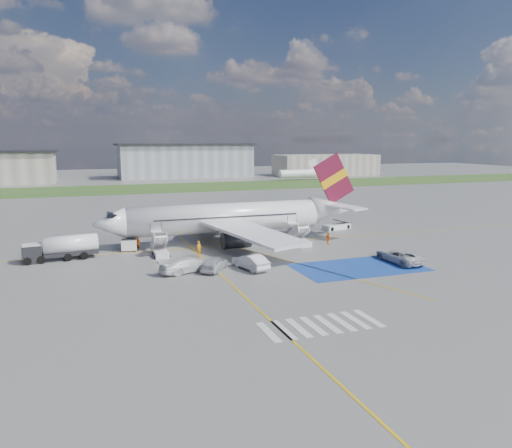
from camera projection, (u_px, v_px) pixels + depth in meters
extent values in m
plane|color=#60605E|center=(260.00, 267.00, 54.76)|extent=(400.00, 400.00, 0.00)
cube|color=#2D4C1E|center=(146.00, 189.00, 142.91)|extent=(400.00, 30.00, 0.01)
cube|color=gold|center=(229.00, 245.00, 65.89)|extent=(120.00, 0.20, 0.01)
cube|color=gold|center=(246.00, 298.00, 43.81)|extent=(0.20, 60.00, 0.01)
cube|color=gold|center=(229.00, 245.00, 65.89)|extent=(20.71, 56.45, 0.01)
cube|color=navy|center=(359.00, 267.00, 54.39)|extent=(14.00, 8.00, 0.01)
cube|color=silver|center=(268.00, 332.00, 36.06)|extent=(0.60, 4.00, 0.01)
cube|color=silver|center=(284.00, 330.00, 36.46)|extent=(0.60, 4.00, 0.01)
cube|color=silver|center=(299.00, 328.00, 36.86)|extent=(0.60, 4.00, 0.01)
cube|color=silver|center=(313.00, 326.00, 37.26)|extent=(0.60, 4.00, 0.01)
cube|color=silver|center=(328.00, 324.00, 37.66)|extent=(0.60, 4.00, 0.01)
cube|color=silver|center=(342.00, 322.00, 38.06)|extent=(0.60, 4.00, 0.01)
cube|color=silver|center=(355.00, 320.00, 38.46)|extent=(0.60, 4.00, 0.01)
cube|color=silver|center=(369.00, 318.00, 38.86)|extent=(0.60, 4.00, 0.01)
cube|color=gray|center=(185.00, 161.00, 185.70)|extent=(48.00, 18.00, 12.00)
cube|color=gray|center=(326.00, 165.00, 197.90)|extent=(40.00, 16.00, 8.00)
cylinder|color=white|center=(224.00, 218.00, 67.19)|extent=(26.00, 3.90, 3.90)
cone|color=white|center=(109.00, 224.00, 62.18)|extent=(4.00, 3.90, 3.90)
cube|color=black|center=(113.00, 215.00, 62.21)|extent=(1.67, 1.90, 0.82)
cone|color=white|center=(331.00, 209.00, 72.53)|extent=(6.50, 3.90, 3.90)
cube|color=white|center=(252.00, 232.00, 59.73)|extent=(9.86, 15.95, 1.40)
cube|color=white|center=(215.00, 213.00, 75.51)|extent=(9.86, 15.95, 1.40)
cylinder|color=#38383A|center=(237.00, 240.00, 62.32)|extent=(3.40, 2.10, 2.10)
cylinder|color=#38383A|center=(214.00, 226.00, 72.71)|extent=(3.40, 2.10, 2.10)
cube|color=maroon|center=(334.00, 179.00, 71.89)|extent=(6.62, 0.30, 7.45)
cube|color=#E9A30C|center=(334.00, 179.00, 71.89)|extent=(4.36, 0.40, 3.08)
cube|color=white|center=(346.00, 207.00, 69.64)|extent=(4.73, 5.95, 0.49)
cube|color=white|center=(325.00, 202.00, 75.58)|extent=(4.73, 5.95, 0.49)
cube|color=black|center=(228.00, 217.00, 65.31)|extent=(19.50, 0.04, 0.18)
cube|color=black|center=(220.00, 213.00, 68.95)|extent=(19.50, 0.04, 0.18)
cube|color=white|center=(159.00, 242.00, 60.49)|extent=(1.40, 3.73, 2.32)
cube|color=white|center=(156.00, 231.00, 62.08)|extent=(1.40, 1.00, 0.12)
cylinder|color=black|center=(150.00, 227.00, 61.75)|extent=(0.06, 0.06, 1.10)
cylinder|color=black|center=(162.00, 227.00, 62.22)|extent=(0.06, 0.06, 1.10)
cube|color=white|center=(161.00, 254.00, 59.19)|extent=(1.60, 2.40, 0.70)
cube|color=white|center=(298.00, 233.00, 66.66)|extent=(1.40, 3.73, 2.32)
cube|color=white|center=(292.00, 223.00, 68.25)|extent=(1.40, 1.00, 0.12)
cylinder|color=black|center=(287.00, 219.00, 67.93)|extent=(0.06, 0.06, 1.10)
cylinder|color=black|center=(297.00, 219.00, 68.39)|extent=(0.06, 0.06, 1.10)
cube|color=white|center=(303.00, 243.00, 65.36)|extent=(1.60, 2.40, 0.70)
cube|color=black|center=(32.00, 254.00, 56.28)|extent=(2.29, 2.29, 2.04)
cylinder|color=white|center=(70.00, 244.00, 58.03)|extent=(6.25, 2.80, 2.04)
cube|color=black|center=(71.00, 253.00, 58.20)|extent=(6.25, 2.80, 0.44)
cube|color=white|center=(129.00, 245.00, 62.25)|extent=(1.99, 1.35, 1.31)
cube|color=black|center=(129.00, 239.00, 62.14)|extent=(1.89, 1.24, 0.11)
cube|color=white|center=(337.00, 227.00, 77.69)|extent=(5.03, 2.93, 0.79)
cube|color=black|center=(342.00, 222.00, 78.29)|extent=(3.33, 2.06, 0.88)
imported|color=#AFB1B6|center=(214.00, 263.00, 52.90)|extent=(4.14, 4.87, 1.57)
imported|color=silver|center=(251.00, 262.00, 53.53)|extent=(2.99, 5.31, 1.66)
imported|color=silver|center=(399.00, 254.00, 56.60)|extent=(2.40, 5.19, 1.94)
imported|color=white|center=(190.00, 262.00, 52.58)|extent=(5.50, 3.67, 2.00)
imported|color=orange|center=(199.00, 249.00, 59.39)|extent=(0.82, 0.74, 1.87)
imported|color=orange|center=(138.00, 243.00, 63.32)|extent=(0.97, 0.97, 1.59)
imported|color=orange|center=(328.00, 239.00, 66.18)|extent=(0.40, 0.95, 1.62)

